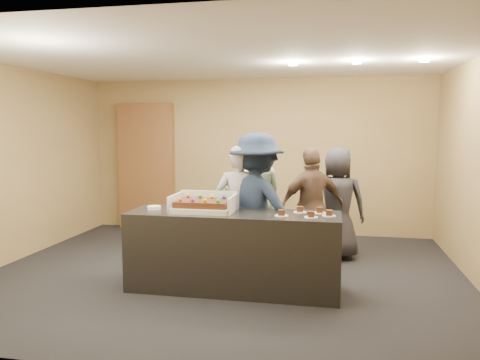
{
  "coord_description": "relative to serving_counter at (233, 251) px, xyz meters",
  "views": [
    {
      "loc": [
        1.34,
        -5.65,
        1.85
      ],
      "look_at": [
        0.21,
        0.0,
        1.21
      ],
      "focal_mm": 35.0,
      "sensor_mm": 36.0,
      "label": 1
    }
  ],
  "objects": [
    {
      "name": "slice_d",
      "position": [
        0.96,
        0.15,
        0.47
      ],
      "size": [
        0.15,
        0.15,
        0.07
      ],
      "color": "white",
      "rests_on": "serving_counter"
    },
    {
      "name": "person_server_grey",
      "position": [
        -0.02,
        0.45,
        0.38
      ],
      "size": [
        0.61,
        0.4,
        1.65
      ],
      "primitive_type": "imported",
      "rotation": [
        0.0,
        0.0,
        3.15
      ],
      "color": "#A5A4AA",
      "rests_on": "floor"
    },
    {
      "name": "slice_a",
      "position": [
        0.56,
        -0.11,
        0.47
      ],
      "size": [
        0.15,
        0.15,
        0.07
      ],
      "color": "white",
      "rests_on": "serving_counter"
    },
    {
      "name": "room",
      "position": [
        -0.24,
        0.56,
        0.9
      ],
      "size": [
        6.04,
        6.0,
        2.7
      ],
      "color": "black",
      "rests_on": "ground"
    },
    {
      "name": "person_dark_suit",
      "position": [
        1.17,
        1.58,
        0.34
      ],
      "size": [
        0.81,
        0.56,
        1.59
      ],
      "primitive_type": "imported",
      "rotation": [
        0.0,
        0.0,
        3.21
      ],
      "color": "#26262B",
      "rests_on": "floor"
    },
    {
      "name": "slice_e",
      "position": [
        1.06,
        -0.01,
        0.47
      ],
      "size": [
        0.15,
        0.15,
        0.07
      ],
      "color": "white",
      "rests_on": "serving_counter"
    },
    {
      "name": "person_sage_man",
      "position": [
        -0.01,
        1.42,
        0.42
      ],
      "size": [
        0.9,
        0.73,
        1.75
      ],
      "primitive_type": "imported",
      "rotation": [
        0.0,
        0.0,
        3.23
      ],
      "color": "gray",
      "rests_on": "floor"
    },
    {
      "name": "slice_b",
      "position": [
        0.74,
        0.15,
        0.47
      ],
      "size": [
        0.15,
        0.15,
        0.07
      ],
      "color": "white",
      "rests_on": "serving_counter"
    },
    {
      "name": "serving_counter",
      "position": [
        0.0,
        0.0,
        0.0
      ],
      "size": [
        2.4,
        0.71,
        0.9
      ],
      "primitive_type": "cube",
      "rotation": [
        0.0,
        0.0,
        0.0
      ],
      "color": "black",
      "rests_on": "floor"
    },
    {
      "name": "person_brown_extra",
      "position": [
        0.83,
        1.21,
        0.35
      ],
      "size": [
        1.01,
        0.78,
        1.59
      ],
      "primitive_type": "imported",
      "rotation": [
        0.0,
        0.0,
        3.63
      ],
      "color": "brown",
      "rests_on": "floor"
    },
    {
      "name": "plate_stack",
      "position": [
        -0.96,
        0.02,
        0.47
      ],
      "size": [
        0.16,
        0.16,
        0.04
      ],
      "primitive_type": "cylinder",
      "color": "white",
      "rests_on": "serving_counter"
    },
    {
      "name": "person_navy_man",
      "position": [
        0.19,
        0.45,
        0.45
      ],
      "size": [
        1.33,
        1.08,
        1.8
      ],
      "primitive_type": "imported",
      "rotation": [
        0.0,
        0.0,
        2.72
      ],
      "color": "#1A273D",
      "rests_on": "floor"
    },
    {
      "name": "slice_c",
      "position": [
        0.88,
        -0.14,
        0.47
      ],
      "size": [
        0.15,
        0.15,
        0.07
      ],
      "color": "white",
      "rests_on": "serving_counter"
    },
    {
      "name": "storage_cabinet",
      "position": [
        -2.28,
        2.97,
        0.7
      ],
      "size": [
        1.05,
        0.15,
        2.3
      ],
      "primitive_type": "cube",
      "color": "brown",
      "rests_on": "floor"
    },
    {
      "name": "sheet_cake",
      "position": [
        -0.35,
        0.0,
        0.55
      ],
      "size": [
        0.6,
        0.42,
        0.12
      ],
      "color": "#3D220D",
      "rests_on": "cake_box"
    },
    {
      "name": "cake_box",
      "position": [
        -0.35,
        0.03,
        0.5
      ],
      "size": [
        0.71,
        0.49,
        0.21
      ],
      "color": "white",
      "rests_on": "serving_counter"
    },
    {
      "name": "ceiling_spotlights",
      "position": [
        1.36,
        1.06,
        2.22
      ],
      "size": [
        1.72,
        0.12,
        0.03
      ],
      "color": "#FFEAC6",
      "rests_on": "ceiling"
    }
  ]
}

